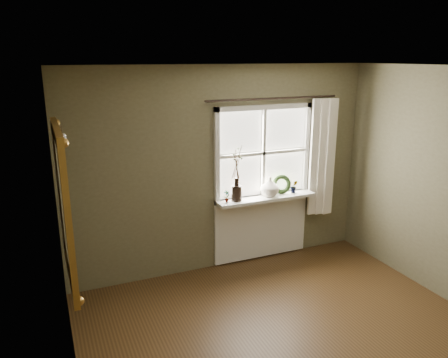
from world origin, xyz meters
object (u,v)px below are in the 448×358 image
(wreath, at_px, (282,186))
(gilt_mirror, at_px, (64,205))
(dark_jug, at_px, (237,193))
(cream_vase, at_px, (270,187))

(wreath, relative_size, gilt_mirror, 0.19)
(dark_jug, height_order, cream_vase, cream_vase)
(dark_jug, bearing_deg, gilt_mirror, -153.71)
(dark_jug, bearing_deg, cream_vase, 0.00)
(cream_vase, height_order, wreath, cream_vase)
(dark_jug, xyz_separation_m, cream_vase, (0.48, 0.00, 0.03))
(gilt_mirror, bearing_deg, cream_vase, 21.91)
(wreath, bearing_deg, dark_jug, -163.85)
(wreath, distance_m, gilt_mirror, 3.00)
(dark_jug, xyz_separation_m, wreath, (0.68, 0.04, -0.00))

